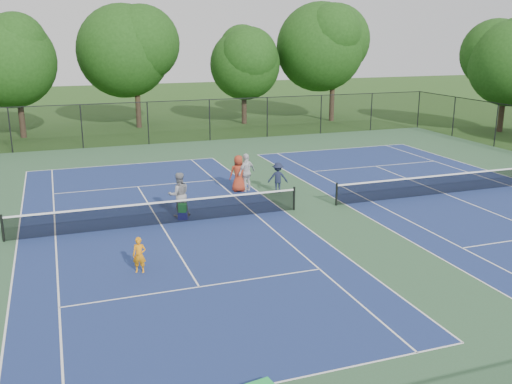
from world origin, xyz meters
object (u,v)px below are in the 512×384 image
object	(u,v)px
tree_side_e	(508,58)
child_player	(139,255)
tree_back_c	(244,60)
tree_back_d	(334,43)
tree_back_b	(135,47)
bystander_a	(247,172)
tree_back_a	(15,56)
bystander_b	(278,178)
instructor	(179,195)
bystander_c	(239,174)
ball_crate	(183,216)
ball_hopper	(182,208)

from	to	relation	value
tree_side_e	child_player	xyz separation A→B (m)	(-31.54, -18.62, -5.20)
tree_back_c	tree_back_d	size ratio (longest dim) A/B	0.81
tree_back_b	bystander_a	size ratio (longest dim) A/B	5.25
tree_back_a	tree_back_b	distance (m)	9.24
tree_back_a	tree_back_d	world-z (taller)	tree_back_d
tree_side_e	bystander_a	xyz separation A→B (m)	(-24.99, -10.23, -4.85)
tree_back_a	bystander_b	xyz separation A→B (m)	(12.37, -21.01, -5.28)
tree_back_b	instructor	bearing A→B (deg)	-94.60
tree_back_c	bystander_c	world-z (taller)	tree_back_c
instructor	bystander_b	bearing A→B (deg)	-158.67
child_player	instructor	size ratio (longest dim) A/B	0.63
tree_back_b	ball_crate	size ratio (longest dim) A/B	24.87
ball_crate	ball_hopper	bearing A→B (deg)	0.00
tree_back_a	bystander_a	size ratio (longest dim) A/B	4.79
bystander_c	ball_crate	distance (m)	5.02
ball_crate	ball_hopper	size ratio (longest dim) A/B	1.12
tree_back_d	child_player	size ratio (longest dim) A/B	8.58
bystander_b	instructor	bearing A→B (deg)	40.49
tree_back_b	bystander_b	size ratio (longest dim) A/B	6.65
tree_back_c	bystander_a	size ratio (longest dim) A/B	4.40
bystander_b	tree_back_a	bearing A→B (deg)	-40.58
instructor	bystander_c	bearing A→B (deg)	-141.12
tree_back_b	tree_back_d	bearing A→B (deg)	-6.71
tree_back_d	ball_crate	world-z (taller)	tree_back_d
tree_back_c	tree_side_e	size ratio (longest dim) A/B	0.95
tree_back_c	tree_side_e	bearing A→B (deg)	-31.43
tree_back_d	ball_hopper	xyz separation A→B (m)	(-18.99, -23.60, -6.32)
tree_back_a	bystander_c	distance (m)	23.37
tree_back_c	bystander_b	world-z (taller)	tree_back_c
tree_side_e	tree_back_c	bearing A→B (deg)	148.57
instructor	bystander_b	world-z (taller)	instructor
instructor	bystander_c	world-z (taller)	instructor
instructor	bystander_c	xyz separation A→B (m)	(3.63, 2.95, -0.04)
tree_back_c	ball_hopper	size ratio (longest dim) A/B	23.31
ball_hopper	tree_back_b	bearing A→B (deg)	85.55
child_player	ball_crate	world-z (taller)	child_player
tree_back_a	bystander_c	bearing A→B (deg)	-62.27
bystander_c	tree_side_e	bearing A→B (deg)	-149.09
bystander_b	bystander_c	world-z (taller)	bystander_c
bystander_c	bystander_b	bearing A→B (deg)	164.03
tree_side_e	bystander_b	world-z (taller)	tree_side_e
instructor	ball_hopper	bearing A→B (deg)	93.37
tree_side_e	tree_back_d	bearing A→B (deg)	135.00
tree_back_b	instructor	world-z (taller)	tree_back_b
bystander_c	ball_hopper	bearing A→B (deg)	52.53
ball_crate	instructor	bearing A→B (deg)	93.60
bystander_c	ball_hopper	distance (m)	4.98
tree_back_d	tree_side_e	bearing A→B (deg)	-45.00
tree_back_a	bystander_b	world-z (taller)	tree_back_a
tree_back_b	child_player	size ratio (longest dim) A/B	8.30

